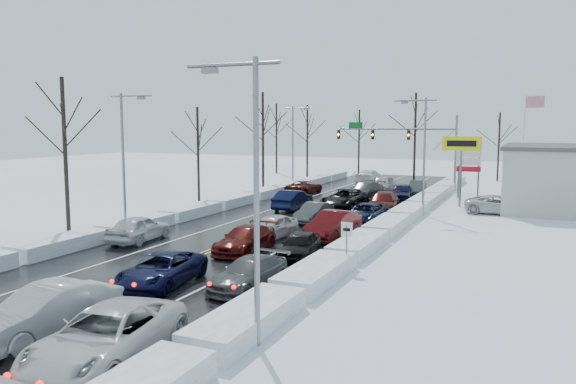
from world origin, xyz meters
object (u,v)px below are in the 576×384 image
at_px(traffic_signal_mast, 408,138).
at_px(oncoming_car_0, 293,210).
at_px(tires_plus_sign, 462,148).
at_px(flagpole, 526,135).

height_order(traffic_signal_mast, oncoming_car_0, traffic_signal_mast).
bearing_deg(traffic_signal_mast, oncoming_car_0, -105.52).
distance_m(tires_plus_sign, flagpole, 14.79).
relative_size(tires_plus_sign, oncoming_car_0, 1.21).
bearing_deg(flagpole, tires_plus_sign, -108.44).
bearing_deg(tires_plus_sign, flagpole, 71.56).
height_order(tires_plus_sign, flagpole, flagpole).
bearing_deg(traffic_signal_mast, flagpole, 9.73).
bearing_deg(oncoming_car_0, traffic_signal_mast, -105.86).
xyz_separation_m(tires_plus_sign, flagpole, (4.67, 14.01, 0.93)).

